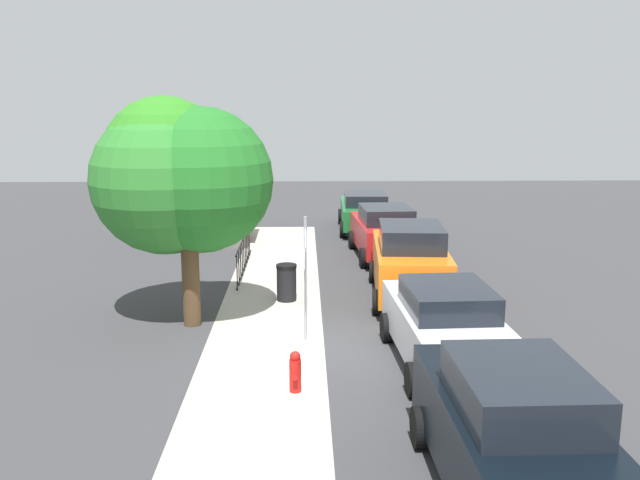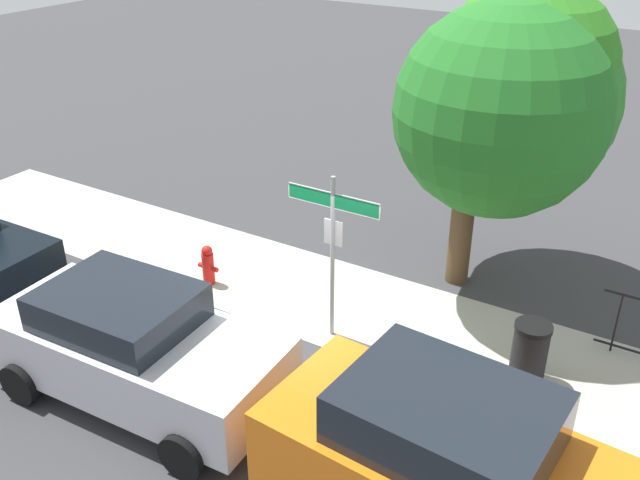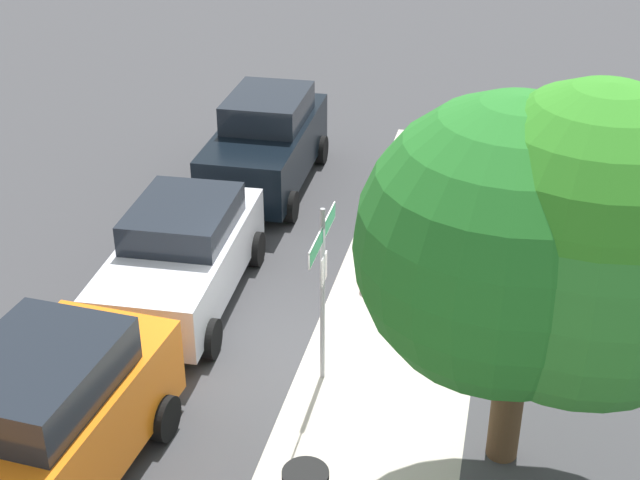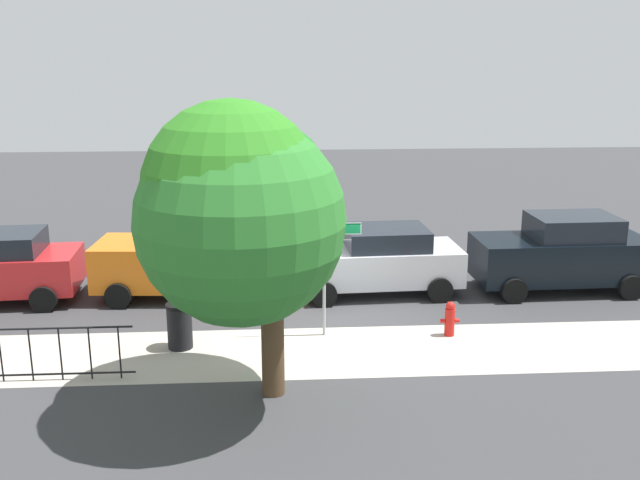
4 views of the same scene
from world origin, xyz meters
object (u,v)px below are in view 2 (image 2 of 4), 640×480
shade_tree (512,96)px  car_silver (135,346)px  car_orange (460,478)px  street_sign (333,229)px  fire_hydrant (208,265)px  trash_bin (529,352)px

shade_tree → car_silver: shade_tree is taller
car_orange → shade_tree: bearing=109.3°
street_sign → fire_hydrant: size_ratio=3.59×
trash_bin → car_silver: bearing=-144.9°
car_orange → trash_bin: bearing=96.5°
car_orange → fire_hydrant: bearing=157.2°
shade_tree → car_silver: bearing=-119.2°
car_orange → fire_hydrant: (-5.98, 3.00, -0.63)m
shade_tree → trash_bin: (1.44, -2.48, -3.01)m
car_silver → fire_hydrant: bearing=109.0°
street_sign → trash_bin: 3.43m
street_sign → car_silver: 3.35m
street_sign → car_orange: size_ratio=0.60×
street_sign → car_silver: (-1.57, -2.76, -1.06)m
car_silver → fire_hydrant: 3.23m
street_sign → car_silver: street_sign is taller
car_silver → car_orange: 4.80m
fire_hydrant → trash_bin: size_ratio=0.80×
shade_tree → car_orange: size_ratio=1.16×
car_silver → trash_bin: (4.65, 3.26, -0.38)m
fire_hydrant → street_sign: bearing=-4.1°
car_silver → trash_bin: 5.69m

